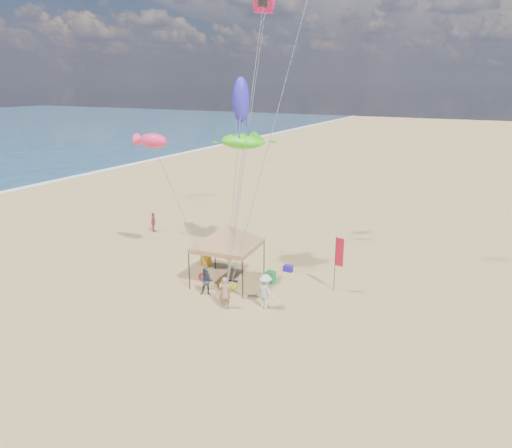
{
  "coord_description": "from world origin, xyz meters",
  "views": [
    {
      "loc": [
        11.23,
        -18.38,
        11.26
      ],
      "look_at": [
        0.0,
        3.0,
        4.0
      ],
      "focal_mm": 33.57,
      "sensor_mm": 36.0,
      "label": 1
    }
  ],
  "objects_px": {
    "chair_green": "(270,277)",
    "chair_yellow": "(206,260)",
    "cooler_blue": "(288,268)",
    "person_near_c": "(265,291)",
    "canopy_tent": "(227,227)",
    "person_near_b": "(206,282)",
    "beach_cart": "(228,285)",
    "cooler_red": "(204,277)",
    "feather_flag": "(338,256)",
    "person_far_a": "(153,222)",
    "person_near_a": "(225,293)"
  },
  "relations": [
    {
      "from": "canopy_tent",
      "to": "feather_flag",
      "type": "xyz_separation_m",
      "value": [
        5.97,
        1.76,
        -1.23
      ]
    },
    {
      "from": "person_near_c",
      "to": "feather_flag",
      "type": "bearing_deg",
      "value": -110.11
    },
    {
      "from": "chair_green",
      "to": "chair_yellow",
      "type": "distance_m",
      "value": 4.84
    },
    {
      "from": "person_near_b",
      "to": "person_near_c",
      "type": "height_order",
      "value": "person_near_c"
    },
    {
      "from": "feather_flag",
      "to": "person_far_a",
      "type": "xyz_separation_m",
      "value": [
        -16.11,
        3.97,
        -1.37
      ]
    },
    {
      "from": "chair_green",
      "to": "chair_yellow",
      "type": "bearing_deg",
      "value": 173.57
    },
    {
      "from": "person_near_a",
      "to": "cooler_red",
      "type": "bearing_deg",
      "value": -77.72
    },
    {
      "from": "cooler_blue",
      "to": "person_near_a",
      "type": "height_order",
      "value": "person_near_a"
    },
    {
      "from": "chair_green",
      "to": "person_near_c",
      "type": "xyz_separation_m",
      "value": [
        1.16,
        -2.98,
        0.58
      ]
    },
    {
      "from": "cooler_blue",
      "to": "person_far_a",
      "type": "distance_m",
      "value": 12.8
    },
    {
      "from": "cooler_blue",
      "to": "person_far_a",
      "type": "height_order",
      "value": "person_far_a"
    },
    {
      "from": "chair_green",
      "to": "person_far_a",
      "type": "bearing_deg",
      "value": 159.44
    },
    {
      "from": "feather_flag",
      "to": "chair_yellow",
      "type": "height_order",
      "value": "feather_flag"
    },
    {
      "from": "cooler_red",
      "to": "person_far_a",
      "type": "height_order",
      "value": "person_far_a"
    },
    {
      "from": "canopy_tent",
      "to": "cooler_red",
      "type": "height_order",
      "value": "canopy_tent"
    },
    {
      "from": "chair_green",
      "to": "chair_yellow",
      "type": "relative_size",
      "value": 1.0
    },
    {
      "from": "canopy_tent",
      "to": "cooler_blue",
      "type": "distance_m",
      "value": 5.1
    },
    {
      "from": "cooler_blue",
      "to": "person_far_a",
      "type": "bearing_deg",
      "value": 168.59
    },
    {
      "from": "cooler_blue",
      "to": "person_near_c",
      "type": "distance_m",
      "value": 5.23
    },
    {
      "from": "canopy_tent",
      "to": "chair_yellow",
      "type": "bearing_deg",
      "value": 147.84
    },
    {
      "from": "feather_flag",
      "to": "chair_yellow",
      "type": "bearing_deg",
      "value": -179.21
    },
    {
      "from": "person_near_a",
      "to": "person_far_a",
      "type": "relative_size",
      "value": 1.13
    },
    {
      "from": "feather_flag",
      "to": "cooler_blue",
      "type": "bearing_deg",
      "value": 158.1
    },
    {
      "from": "beach_cart",
      "to": "person_far_a",
      "type": "bearing_deg",
      "value": 148.79
    },
    {
      "from": "cooler_blue",
      "to": "cooler_red",
      "type": "bearing_deg",
      "value": -137.1
    },
    {
      "from": "cooler_blue",
      "to": "person_near_c",
      "type": "height_order",
      "value": "person_near_c"
    },
    {
      "from": "canopy_tent",
      "to": "person_near_c",
      "type": "height_order",
      "value": "canopy_tent"
    },
    {
      "from": "chair_green",
      "to": "chair_yellow",
      "type": "height_order",
      "value": "same"
    },
    {
      "from": "chair_yellow",
      "to": "person_near_b",
      "type": "relative_size",
      "value": 0.44
    },
    {
      "from": "feather_flag",
      "to": "person_far_a",
      "type": "height_order",
      "value": "feather_flag"
    },
    {
      "from": "chair_green",
      "to": "person_far_a",
      "type": "relative_size",
      "value": 0.46
    },
    {
      "from": "person_near_c",
      "to": "chair_green",
      "type": "bearing_deg",
      "value": -53.23
    },
    {
      "from": "chair_green",
      "to": "beach_cart",
      "type": "bearing_deg",
      "value": -135.64
    },
    {
      "from": "feather_flag",
      "to": "person_near_a",
      "type": "xyz_separation_m",
      "value": [
        -4.46,
        -4.59,
        -1.27
      ]
    },
    {
      "from": "feather_flag",
      "to": "beach_cart",
      "type": "height_order",
      "value": "feather_flag"
    },
    {
      "from": "cooler_red",
      "to": "person_near_c",
      "type": "xyz_separation_m",
      "value": [
        4.78,
        -1.54,
        0.74
      ]
    },
    {
      "from": "feather_flag",
      "to": "person_near_b",
      "type": "bearing_deg",
      "value": -148.78
    },
    {
      "from": "person_near_c",
      "to": "person_far_a",
      "type": "xyz_separation_m",
      "value": [
        -13.51,
        7.61,
        -0.17
      ]
    },
    {
      "from": "cooler_red",
      "to": "beach_cart",
      "type": "relative_size",
      "value": 0.6
    },
    {
      "from": "canopy_tent",
      "to": "person_near_b",
      "type": "distance_m",
      "value": 3.24
    },
    {
      "from": "canopy_tent",
      "to": "person_near_c",
      "type": "xyz_separation_m",
      "value": [
        3.37,
        -1.89,
        -2.43
      ]
    },
    {
      "from": "chair_green",
      "to": "person_far_a",
      "type": "distance_m",
      "value": 13.19
    },
    {
      "from": "beach_cart",
      "to": "person_far_a",
      "type": "relative_size",
      "value": 0.59
    },
    {
      "from": "cooler_blue",
      "to": "chair_yellow",
      "type": "relative_size",
      "value": 0.77
    },
    {
      "from": "cooler_blue",
      "to": "chair_green",
      "type": "height_order",
      "value": "chair_green"
    },
    {
      "from": "canopy_tent",
      "to": "person_near_b",
      "type": "bearing_deg",
      "value": -95.03
    },
    {
      "from": "beach_cart",
      "to": "cooler_red",
      "type": "bearing_deg",
      "value": 170.04
    },
    {
      "from": "cooler_red",
      "to": "chair_yellow",
      "type": "distance_m",
      "value": 2.32
    },
    {
      "from": "person_near_b",
      "to": "person_near_a",
      "type": "bearing_deg",
      "value": -52.21
    },
    {
      "from": "cooler_red",
      "to": "person_near_c",
      "type": "bearing_deg",
      "value": -17.87
    }
  ]
}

